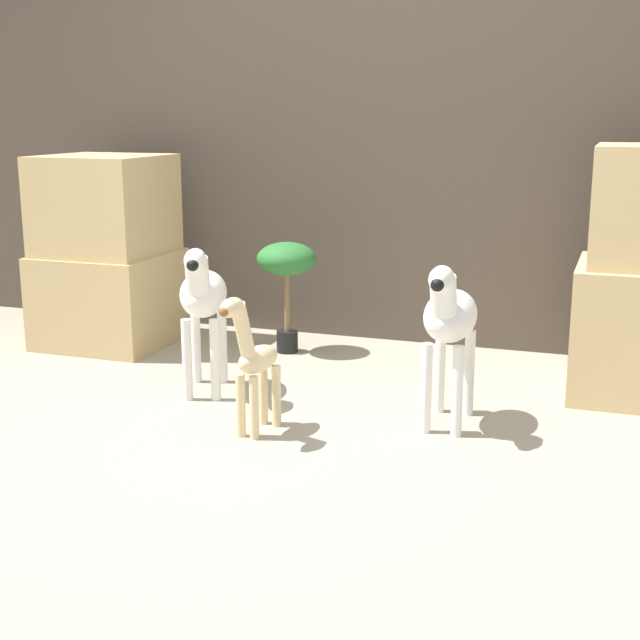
{
  "coord_description": "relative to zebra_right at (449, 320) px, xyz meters",
  "views": [
    {
      "loc": [
        1.25,
        -2.98,
        1.23
      ],
      "look_at": [
        0.05,
        0.43,
        0.38
      ],
      "focal_mm": 50.0,
      "sensor_mm": 36.0,
      "label": 1
    }
  ],
  "objects": [
    {
      "name": "giraffe_figurine",
      "position": [
        -0.69,
        -0.34,
        -0.13
      ],
      "size": [
        0.14,
        0.36,
        0.57
      ],
      "color": "beige",
      "rests_on": "ground_plane"
    },
    {
      "name": "zebra_right",
      "position": [
        0.0,
        0.0,
        0.0
      ],
      "size": [
        0.2,
        0.49,
        0.68
      ],
      "color": "white",
      "rests_on": "ground_plane"
    },
    {
      "name": "rock_pillar_left",
      "position": [
        -1.97,
        0.69,
        0.05
      ],
      "size": [
        0.64,
        0.63,
        1.0
      ],
      "color": "tan",
      "rests_on": "ground_plane"
    },
    {
      "name": "potted_palm_front",
      "position": [
        -1.0,
        0.83,
        0.02
      ],
      "size": [
        0.31,
        0.31,
        0.58
      ],
      "color": "black",
      "rests_on": "ground_plane"
    },
    {
      "name": "wall_back",
      "position": [
        -0.61,
        1.29,
        0.67
      ],
      "size": [
        6.4,
        0.08,
        2.2
      ],
      "color": "#473D33",
      "rests_on": "ground_plane"
    },
    {
      "name": "ground_plane",
      "position": [
        -0.61,
        -0.37,
        -0.43
      ],
      "size": [
        14.0,
        14.0,
        0.0
      ],
      "primitive_type": "plane",
      "color": "#9E937F"
    },
    {
      "name": "zebra_left",
      "position": [
        -1.1,
        0.07,
        0.0
      ],
      "size": [
        0.31,
        0.5,
        0.68
      ],
      "color": "white",
      "rests_on": "ground_plane"
    }
  ]
}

